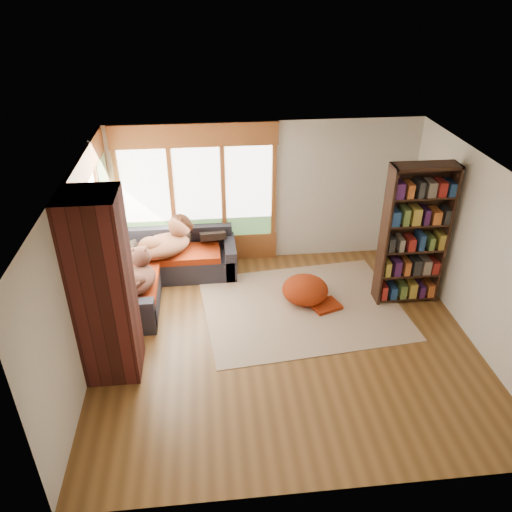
{
  "coord_description": "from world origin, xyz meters",
  "views": [
    {
      "loc": [
        -1.03,
        -5.73,
        4.8
      ],
      "look_at": [
        -0.34,
        0.89,
        0.95
      ],
      "focal_mm": 35.0,
      "sensor_mm": 36.0,
      "label": 1
    }
  ],
  "objects_px": {
    "area_rug": "(302,307)",
    "bookshelf": "(414,236)",
    "sectional_sofa": "(158,270)",
    "pouf": "(305,289)",
    "dog_brindle": "(139,271)",
    "dog_tan": "(167,237)",
    "brick_chimney": "(103,290)"
  },
  "relations": [
    {
      "from": "brick_chimney",
      "to": "sectional_sofa",
      "type": "distance_m",
      "value": 2.32
    },
    {
      "from": "area_rug",
      "to": "dog_tan",
      "type": "height_order",
      "value": "dog_tan"
    },
    {
      "from": "sectional_sofa",
      "to": "dog_tan",
      "type": "height_order",
      "value": "dog_tan"
    },
    {
      "from": "sectional_sofa",
      "to": "bookshelf",
      "type": "relative_size",
      "value": 0.94
    },
    {
      "from": "area_rug",
      "to": "pouf",
      "type": "bearing_deg",
      "value": 68.72
    },
    {
      "from": "bookshelf",
      "to": "sectional_sofa",
      "type": "bearing_deg",
      "value": 168.42
    },
    {
      "from": "sectional_sofa",
      "to": "dog_brindle",
      "type": "xyz_separation_m",
      "value": [
        -0.19,
        -0.75,
        0.46
      ]
    },
    {
      "from": "dog_brindle",
      "to": "brick_chimney",
      "type": "bearing_deg",
      "value": 175.97
    },
    {
      "from": "area_rug",
      "to": "dog_brindle",
      "type": "height_order",
      "value": "dog_brindle"
    },
    {
      "from": "pouf",
      "to": "dog_brindle",
      "type": "height_order",
      "value": "dog_brindle"
    },
    {
      "from": "dog_tan",
      "to": "bookshelf",
      "type": "bearing_deg",
      "value": -46.61
    },
    {
      "from": "bookshelf",
      "to": "pouf",
      "type": "bearing_deg",
      "value": 175.89
    },
    {
      "from": "sectional_sofa",
      "to": "dog_tan",
      "type": "relative_size",
      "value": 1.88
    },
    {
      "from": "brick_chimney",
      "to": "pouf",
      "type": "bearing_deg",
      "value": 24.69
    },
    {
      "from": "bookshelf",
      "to": "dog_brindle",
      "type": "xyz_separation_m",
      "value": [
        -4.29,
        0.09,
        -0.41
      ]
    },
    {
      "from": "brick_chimney",
      "to": "pouf",
      "type": "height_order",
      "value": "brick_chimney"
    },
    {
      "from": "area_rug",
      "to": "bookshelf",
      "type": "distance_m",
      "value": 2.09
    },
    {
      "from": "pouf",
      "to": "dog_brindle",
      "type": "relative_size",
      "value": 0.87
    },
    {
      "from": "dog_tan",
      "to": "area_rug",
      "type": "bearing_deg",
      "value": -58.82
    },
    {
      "from": "sectional_sofa",
      "to": "dog_brindle",
      "type": "height_order",
      "value": "dog_brindle"
    },
    {
      "from": "pouf",
      "to": "dog_brindle",
      "type": "bearing_deg",
      "value": -179.33
    },
    {
      "from": "pouf",
      "to": "area_rug",
      "type": "bearing_deg",
      "value": -111.28
    },
    {
      "from": "brick_chimney",
      "to": "sectional_sofa",
      "type": "xyz_separation_m",
      "value": [
        0.45,
        2.05,
        -1.0
      ]
    },
    {
      "from": "area_rug",
      "to": "bookshelf",
      "type": "relative_size",
      "value": 1.34
    },
    {
      "from": "area_rug",
      "to": "brick_chimney",
      "type": "bearing_deg",
      "value": -158.08
    },
    {
      "from": "brick_chimney",
      "to": "dog_brindle",
      "type": "xyz_separation_m",
      "value": [
        0.25,
        1.3,
        -0.54
      ]
    },
    {
      "from": "bookshelf",
      "to": "dog_brindle",
      "type": "distance_m",
      "value": 4.31
    },
    {
      "from": "bookshelf",
      "to": "brick_chimney",
      "type": "bearing_deg",
      "value": -165.09
    },
    {
      "from": "sectional_sofa",
      "to": "dog_brindle",
      "type": "bearing_deg",
      "value": -107.72
    },
    {
      "from": "pouf",
      "to": "bookshelf",
      "type": "bearing_deg",
      "value": -4.11
    },
    {
      "from": "sectional_sofa",
      "to": "area_rug",
      "type": "bearing_deg",
      "value": -24.44
    },
    {
      "from": "brick_chimney",
      "to": "area_rug",
      "type": "xyz_separation_m",
      "value": [
        2.81,
        1.13,
        -1.29
      ]
    }
  ]
}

